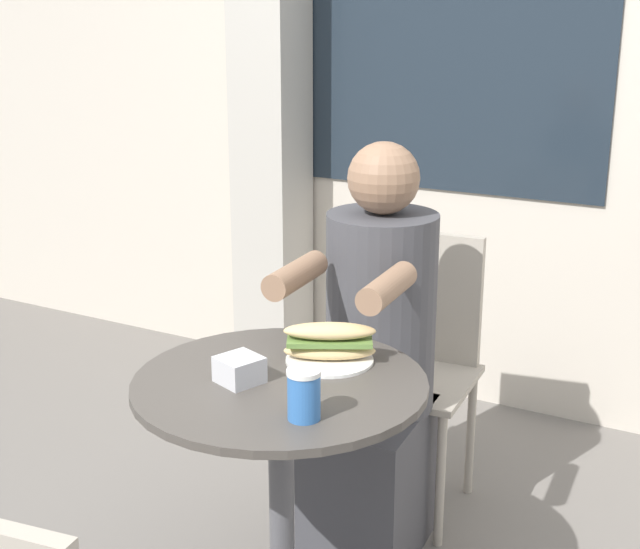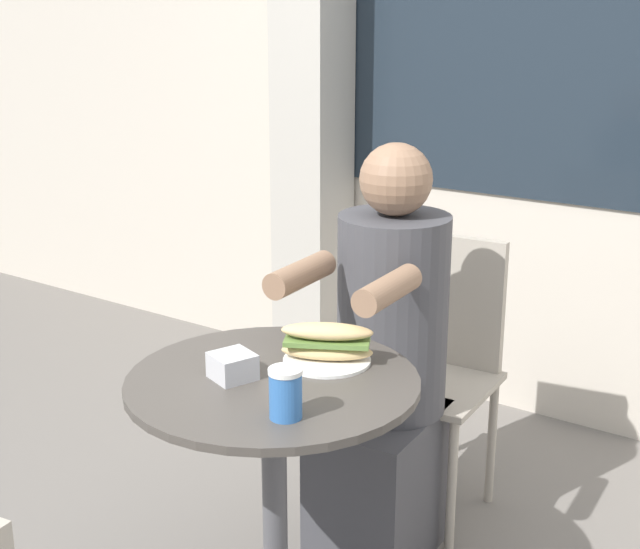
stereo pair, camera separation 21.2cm
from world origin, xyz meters
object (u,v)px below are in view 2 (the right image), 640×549
Objects in this scene: cafe_table at (274,456)px; sandwich_on_plate at (327,345)px; diner_chair at (438,349)px; drink_cup at (286,393)px; seated_diner at (385,383)px.

sandwich_on_plate is (0.05, 0.15, 0.24)m from cafe_table.
diner_chair is 8.01× the size of drink_cup.
cafe_table is 6.76× the size of drink_cup.
seated_diner reaches higher than cafe_table.
seated_diner is at bearing 97.91° from sandwich_on_plate.
drink_cup is (0.16, -1.00, 0.27)m from diner_chair.
seated_diner is (0.01, -0.34, 0.01)m from diner_chair.
drink_cup is (0.10, -0.30, 0.01)m from sandwich_on_plate.
diner_chair is 3.82× the size of sandwich_on_plate.
drink_cup is at bearing -44.76° from cafe_table.
drink_cup is at bearing 94.82° from diner_chair.
cafe_table is at bearing 86.60° from diner_chair.
diner_chair is at bearing -92.65° from seated_diner.
cafe_table is 3.22× the size of sandwich_on_plate.
sandwich_on_plate is 2.10× the size of drink_cup.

